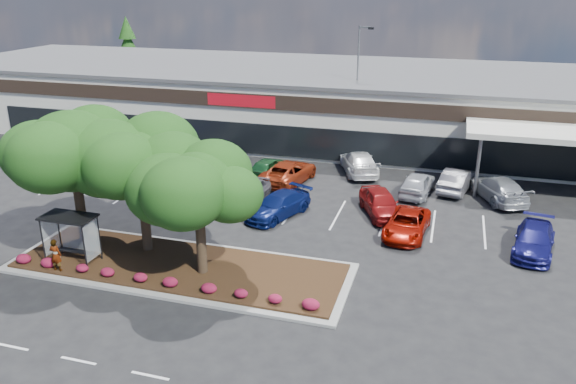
# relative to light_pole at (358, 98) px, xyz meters

# --- Properties ---
(ground) EXTENTS (160.00, 160.00, 0.00)m
(ground) POSITION_rel_light_pole_xyz_m (-3.06, -27.98, -4.78)
(ground) COLOR black
(ground) RESTS_ON ground
(retail_store) EXTENTS (80.40, 25.20, 6.25)m
(retail_store) POSITION_rel_light_pole_xyz_m (-2.99, 5.93, -1.62)
(retail_store) COLOR silver
(retail_store) RESTS_ON ground
(landscape_island) EXTENTS (18.00, 6.00, 0.26)m
(landscape_island) POSITION_rel_light_pole_xyz_m (-5.06, -23.98, -4.65)
(landscape_island) COLOR gray
(landscape_island) RESTS_ON ground
(lane_markings) EXTENTS (33.12, 20.06, 0.01)m
(lane_markings) POSITION_rel_light_pole_xyz_m (-3.20, -17.56, -4.77)
(lane_markings) COLOR silver
(lane_markings) RESTS_ON ground
(shrub_row) EXTENTS (17.00, 0.80, 0.50)m
(shrub_row) POSITION_rel_light_pole_xyz_m (-5.06, -26.08, -4.27)
(shrub_row) COLOR maroon
(shrub_row) RESTS_ON landscape_island
(bus_shelter) EXTENTS (2.75, 1.55, 2.59)m
(bus_shelter) POSITION_rel_light_pole_xyz_m (-10.56, -25.03, -2.47)
(bus_shelter) COLOR black
(bus_shelter) RESTS_ON landscape_island
(island_tree_west) EXTENTS (7.20, 7.20, 7.89)m
(island_tree_west) POSITION_rel_light_pole_xyz_m (-11.06, -23.48, -0.57)
(island_tree_west) COLOR #123B0C
(island_tree_west) RESTS_ON landscape_island
(island_tree_mid) EXTENTS (6.60, 6.60, 7.32)m
(island_tree_mid) POSITION_rel_light_pole_xyz_m (-7.56, -22.78, -0.86)
(island_tree_mid) COLOR #123B0C
(island_tree_mid) RESTS_ON landscape_island
(island_tree_east) EXTENTS (5.80, 5.80, 6.50)m
(island_tree_east) POSITION_rel_light_pole_xyz_m (-3.56, -24.28, -1.27)
(island_tree_east) COLOR #123B0C
(island_tree_east) RESTS_ON landscape_island
(conifer_north_west) EXTENTS (4.40, 4.40, 10.00)m
(conifer_north_west) POSITION_rel_light_pole_xyz_m (-33.06, 18.02, 0.22)
(conifer_north_west) COLOR #123B0C
(conifer_north_west) RESTS_ON ground
(person_waiting) EXTENTS (0.65, 0.44, 1.74)m
(person_waiting) POSITION_rel_light_pole_xyz_m (-10.74, -26.28, -3.65)
(person_waiting) COLOR #594C47
(person_waiting) RESTS_ON landscape_island
(light_pole) EXTENTS (1.43, 0.64, 10.72)m
(light_pole) POSITION_rel_light_pole_xyz_m (0.00, 0.00, 0.00)
(light_pole) COLOR gray
(light_pole) RESTS_ON ground
(car_0) EXTENTS (3.67, 5.19, 1.64)m
(car_0) POSITION_rel_light_pole_xyz_m (-16.39, -12.52, -3.96)
(car_0) COLOR navy
(car_0) RESTS_ON ground
(car_1) EXTENTS (2.81, 5.40, 1.45)m
(car_1) POSITION_rel_light_pole_xyz_m (-11.17, -14.18, -4.05)
(car_1) COLOR silver
(car_1) RESTS_ON ground
(car_2) EXTENTS (2.10, 4.53, 1.50)m
(car_2) POSITION_rel_light_pole_xyz_m (-6.86, -15.82, -4.03)
(car_2) COLOR navy
(car_2) RESTS_ON ground
(car_3) EXTENTS (2.14, 4.83, 1.62)m
(car_3) POSITION_rel_light_pole_xyz_m (-4.73, -14.32, -3.97)
(car_3) COLOR #52525A
(car_3) RESTS_ON ground
(car_4) EXTENTS (3.85, 5.53, 1.49)m
(car_4) POSITION_rel_light_pole_xyz_m (-2.19, -15.75, -4.03)
(car_4) COLOR #0C1954
(car_4) RESTS_ON ground
(car_5) EXTENTS (3.77, 5.19, 1.64)m
(car_5) POSITION_rel_light_pole_xyz_m (4.05, -13.67, -3.96)
(car_5) COLOR maroon
(car_5) RESTS_ON ground
(car_6) EXTENTS (2.71, 5.10, 1.36)m
(car_6) POSITION_rel_light_pole_xyz_m (5.95, -16.28, -4.09)
(car_6) COLOR #960F03
(car_6) RESTS_ON ground
(car_7) EXTENTS (2.86, 5.26, 1.45)m
(car_7) POSITION_rel_light_pole_xyz_m (12.93, -16.55, -4.05)
(car_7) COLOR navy
(car_7) RESTS_ON ground
(car_9) EXTENTS (3.24, 6.05, 1.62)m
(car_9) POSITION_rel_light_pole_xyz_m (-15.47, -10.32, -3.97)
(car_9) COLOR #0D0F55
(car_9) RESTS_ON ground
(car_10) EXTENTS (4.00, 5.79, 1.56)m
(car_10) POSITION_rel_light_pole_xyz_m (-9.21, -7.48, -4.00)
(car_10) COLOR black
(car_10) RESTS_ON ground
(car_11) EXTENTS (2.46, 4.54, 1.47)m
(car_11) POSITION_rel_light_pole_xyz_m (-5.26, -8.52, -4.04)
(car_11) COLOR #164622
(car_11) RESTS_ON ground
(car_12) EXTENTS (3.57, 6.17, 1.62)m
(car_12) POSITION_rel_light_pole_xyz_m (-3.36, -9.46, -3.97)
(car_12) COLOR maroon
(car_12) RESTS_ON ground
(car_13) EXTENTS (4.30, 6.29, 1.69)m
(car_13) POSITION_rel_light_pole_xyz_m (1.27, -5.71, -3.93)
(car_13) COLOR silver
(car_13) RESTS_ON ground
(car_14) EXTENTS (2.56, 4.97, 1.62)m
(car_14) POSITION_rel_light_pole_xyz_m (6.04, -9.31, -3.97)
(car_14) COLOR #A5A8AF
(car_14) RESTS_ON ground
(car_15) EXTENTS (2.69, 5.14, 1.61)m
(car_15) POSITION_rel_light_pole_xyz_m (8.67, -7.69, -3.97)
(car_15) COLOR slate
(car_15) RESTS_ON ground
(car_16) EXTENTS (4.38, 6.07, 1.63)m
(car_16) POSITION_rel_light_pole_xyz_m (11.42, -8.72, -3.96)
(car_16) COLOR #A1A5AC
(car_16) RESTS_ON ground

